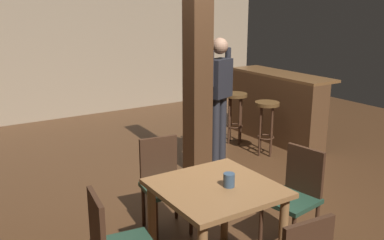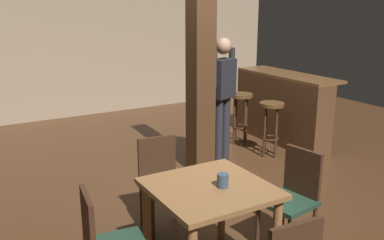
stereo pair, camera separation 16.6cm
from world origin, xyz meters
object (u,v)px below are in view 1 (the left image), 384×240
object	(u,v)px
chair_north	(163,180)
bar_counter	(275,107)
bar_stool_near	(267,116)
bar_stool_mid	(235,106)
chair_east	(296,192)
napkin_cup	(229,180)
standing_person	(219,93)
dining_table	(216,202)

from	to	relation	value
chair_north	bar_counter	size ratio (longest dim) A/B	0.49
bar_stool_near	bar_stool_mid	distance (m)	0.69
chair_east	bar_stool_near	bearing A→B (deg)	54.23
chair_north	bar_stool_mid	bearing A→B (deg)	37.96
napkin_cup	bar_stool_mid	xyz separation A→B (m)	(2.17, 2.68, -0.22)
chair_east	chair_north	xyz separation A→B (m)	(-0.87, 0.89, 0.00)
napkin_cup	standing_person	size ratio (longest dim) A/B	0.06
napkin_cup	bar_stool_near	bearing A→B (deg)	42.19
standing_person	bar_stool_mid	xyz separation A→B (m)	(0.80, 0.66, -0.40)
dining_table	chair_north	distance (m)	0.88
napkin_cup	bar_stool_near	xyz separation A→B (m)	(2.19, 1.99, -0.24)
napkin_cup	standing_person	distance (m)	2.45
dining_table	bar_stool_mid	bearing A→B (deg)	49.37
chair_east	bar_counter	bearing A→B (deg)	50.29
chair_north	bar_stool_near	distance (m)	2.50
dining_table	standing_person	xyz separation A→B (m)	(1.44, 1.95, 0.37)
napkin_cup	bar_counter	xyz separation A→B (m)	(2.77, 2.43, -0.27)
dining_table	bar_stool_near	size ratio (longest dim) A/B	1.13
napkin_cup	standing_person	bearing A→B (deg)	55.88
standing_person	bar_stool_near	world-z (taller)	standing_person
bar_counter	chair_east	bearing A→B (deg)	-129.71
dining_table	bar_counter	size ratio (longest dim) A/B	0.49
chair_north	bar_counter	bearing A→B (deg)	27.73
chair_north	standing_person	size ratio (longest dim) A/B	0.52
bar_stool_mid	chair_east	bearing A→B (deg)	-117.55
napkin_cup	standing_person	world-z (taller)	standing_person
dining_table	bar_stool_mid	world-z (taller)	bar_stool_mid
chair_east	bar_stool_mid	xyz separation A→B (m)	(1.37, 2.63, 0.09)
napkin_cup	bar_stool_near	world-z (taller)	napkin_cup
standing_person	napkin_cup	bearing A→B (deg)	-124.12
standing_person	bar_stool_mid	world-z (taller)	standing_person
bar_counter	bar_stool_near	size ratio (longest dim) A/B	2.32
napkin_cup	chair_north	bearing A→B (deg)	94.35
chair_north	bar_counter	distance (m)	3.21
chair_east	bar_counter	xyz separation A→B (m)	(1.98, 2.38, 0.05)
chair_north	bar_stool_near	size ratio (longest dim) A/B	1.13
chair_east	bar_stool_mid	distance (m)	2.97
bar_counter	bar_stool_near	xyz separation A→B (m)	(-0.58, -0.44, 0.04)
standing_person	chair_north	bearing A→B (deg)	-142.95
standing_person	bar_stool_mid	size ratio (longest dim) A/B	2.16
bar_stool_mid	bar_counter	bearing A→B (deg)	-22.83
standing_person	bar_counter	world-z (taller)	standing_person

